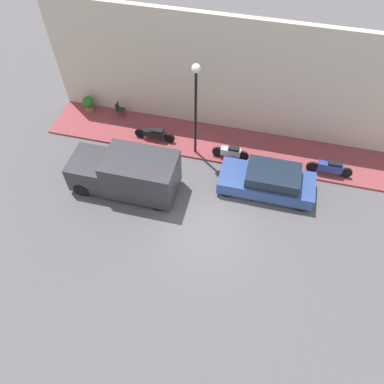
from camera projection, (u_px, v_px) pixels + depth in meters
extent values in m
plane|color=#514F51|center=(206.00, 229.00, 16.17)|extent=(60.00, 60.00, 0.00)
cube|color=brown|center=(228.00, 145.00, 19.22)|extent=(2.59, 18.83, 0.11)
cube|color=beige|center=(238.00, 79.00, 17.74)|extent=(0.30, 18.83, 6.06)
cube|color=#2D4784|center=(266.00, 183.00, 17.10)|extent=(1.77, 4.31, 0.63)
cube|color=#192333|center=(273.00, 175.00, 16.60)|extent=(1.56, 2.37, 0.56)
cylinder|color=black|center=(227.00, 191.00, 17.02)|extent=(0.20, 0.66, 0.66)
cylinder|color=black|center=(233.00, 167.00, 17.93)|extent=(0.20, 0.66, 0.66)
cylinder|color=black|center=(301.00, 205.00, 16.54)|extent=(0.20, 0.66, 0.66)
cylinder|color=black|center=(303.00, 179.00, 17.45)|extent=(0.20, 0.66, 0.66)
cube|color=#2D2D33|center=(141.00, 175.00, 16.55)|extent=(1.98, 3.15, 1.88)
cube|color=#2D2D33|center=(92.00, 169.00, 17.13)|extent=(1.88, 1.70, 1.32)
cube|color=#192333|center=(85.00, 163.00, 16.87)|extent=(1.68, 0.93, 0.53)
cylinder|color=black|center=(82.00, 189.00, 17.03)|extent=(0.22, 0.75, 0.75)
cylinder|color=black|center=(97.00, 162.00, 18.06)|extent=(0.22, 0.75, 0.75)
cylinder|color=black|center=(158.00, 204.00, 16.51)|extent=(0.22, 0.75, 0.75)
cylinder|color=black|center=(168.00, 175.00, 17.54)|extent=(0.22, 0.75, 0.75)
cube|color=#B7B7BF|center=(231.00, 152.00, 18.25)|extent=(0.30, 0.97, 0.38)
cube|color=black|center=(234.00, 149.00, 18.04)|extent=(0.27, 0.53, 0.12)
cylinder|color=black|center=(218.00, 152.00, 18.45)|extent=(0.10, 0.58, 0.58)
cylinder|color=black|center=(243.00, 156.00, 18.27)|extent=(0.10, 0.58, 0.58)
cube|color=navy|center=(330.00, 167.00, 17.59)|extent=(0.30, 1.14, 0.44)
cube|color=black|center=(335.00, 164.00, 17.34)|extent=(0.27, 0.62, 0.12)
cylinder|color=black|center=(312.00, 167.00, 17.84)|extent=(0.10, 0.59, 0.59)
cylinder|color=black|center=(346.00, 173.00, 17.62)|extent=(0.10, 0.59, 0.59)
cube|color=black|center=(154.00, 134.00, 19.08)|extent=(0.30, 1.14, 0.36)
cube|color=black|center=(157.00, 131.00, 18.86)|extent=(0.27, 0.62, 0.12)
cylinder|color=black|center=(140.00, 133.00, 19.30)|extent=(0.10, 0.54, 0.54)
cylinder|color=black|center=(170.00, 138.00, 19.07)|extent=(0.10, 0.54, 0.54)
cylinder|color=black|center=(196.00, 115.00, 17.03)|extent=(0.12, 0.12, 4.67)
sphere|color=silver|center=(196.00, 68.00, 15.09)|extent=(0.39, 0.39, 0.39)
cylinder|color=brown|center=(90.00, 108.00, 20.66)|extent=(0.49, 0.49, 0.36)
sphere|color=#236628|center=(88.00, 102.00, 20.32)|extent=(0.61, 0.61, 0.61)
cube|color=#262626|center=(121.00, 110.00, 20.20)|extent=(0.40, 0.40, 0.04)
cube|color=#262626|center=(117.00, 106.00, 20.06)|extent=(0.40, 0.04, 0.37)
cylinder|color=#262626|center=(123.00, 115.00, 20.25)|extent=(0.04, 0.04, 0.41)
cylinder|color=#262626|center=(125.00, 111.00, 20.45)|extent=(0.04, 0.04, 0.41)
cylinder|color=#262626|center=(117.00, 114.00, 20.30)|extent=(0.04, 0.04, 0.41)
cylinder|color=#262626|center=(119.00, 110.00, 20.50)|extent=(0.04, 0.04, 0.41)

